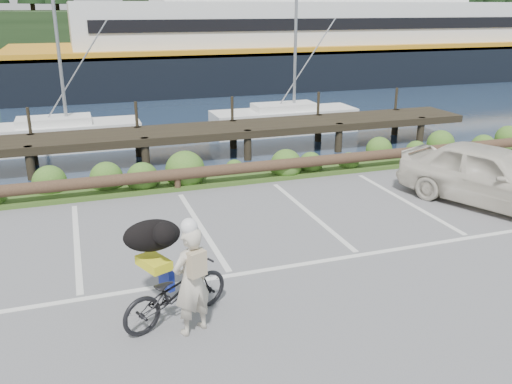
# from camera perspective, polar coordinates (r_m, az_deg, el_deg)

# --- Properties ---
(ground) EXTENTS (72.00, 72.00, 0.00)m
(ground) POSITION_cam_1_polar(r_m,az_deg,el_deg) (10.20, -3.23, -7.79)
(ground) COLOR slate
(harbor_backdrop) EXTENTS (170.00, 160.00, 30.00)m
(harbor_backdrop) POSITION_cam_1_polar(r_m,az_deg,el_deg) (87.42, -17.59, 15.10)
(harbor_backdrop) COLOR #1A293F
(harbor_backdrop) RESTS_ON ground
(vegetation_strip) EXTENTS (34.00, 1.60, 0.10)m
(vegetation_strip) POSITION_cam_1_polar(r_m,az_deg,el_deg) (14.99, -8.74, 1.12)
(vegetation_strip) COLOR #3D5B21
(vegetation_strip) RESTS_ON ground
(log_rail) EXTENTS (32.00, 0.30, 0.60)m
(log_rail) POSITION_cam_1_polar(r_m,az_deg,el_deg) (14.35, -8.22, 0.13)
(log_rail) COLOR #443021
(log_rail) RESTS_ON ground
(bicycle) EXTENTS (1.94, 1.31, 0.96)m
(bicycle) POSITION_cam_1_polar(r_m,az_deg,el_deg) (8.44, -8.44, -10.34)
(bicycle) COLOR black
(bicycle) RESTS_ON ground
(cyclist) EXTENTS (0.72, 0.61, 1.67)m
(cyclist) POSITION_cam_1_polar(r_m,az_deg,el_deg) (7.96, -6.82, -9.29)
(cyclist) COLOR beige
(cyclist) RESTS_ON ground
(dog) EXTENTS (0.75, 0.99, 0.51)m
(dog) POSITION_cam_1_polar(r_m,az_deg,el_deg) (8.57, -10.89, -4.52)
(dog) COLOR black
(dog) RESTS_ON bicycle
(parked_car) EXTENTS (3.42, 4.72, 1.49)m
(parked_car) POSITION_cam_1_polar(r_m,az_deg,el_deg) (14.15, 23.49, 1.61)
(parked_car) COLOR beige
(parked_car) RESTS_ON ground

